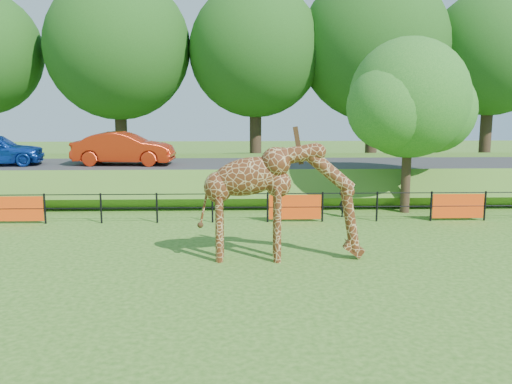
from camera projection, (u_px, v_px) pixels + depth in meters
ground at (197, 301)px, 12.81m from camera, size 90.00×90.00×0.00m
giraffe at (282, 202)px, 15.79m from camera, size 4.64×0.95×3.30m
perimeter_fence at (212, 208)px, 20.60m from camera, size 28.07×0.10×1.10m
embankment at (219, 176)px, 27.97m from camera, size 40.00×9.00×1.30m
road at (218, 165)px, 26.37m from camera, size 40.00×5.00×0.12m
car_red at (124, 149)px, 25.91m from camera, size 4.61×1.87×1.49m
visitor at (345, 199)px, 21.47m from camera, size 0.58×0.48×1.36m
tree_east at (411, 103)px, 21.82m from camera, size 5.40×4.71×6.76m
bg_tree_line at (254, 50)px, 33.33m from camera, size 37.30×8.80×11.82m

